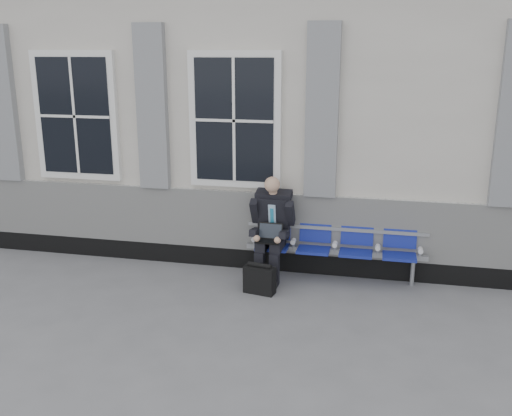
# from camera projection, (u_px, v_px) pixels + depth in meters

# --- Properties ---
(ground) EXTENTS (70.00, 70.00, 0.00)m
(ground) POSITION_uv_depth(u_px,v_px,m) (183.00, 305.00, 7.48)
(ground) COLOR slate
(ground) RESTS_ON ground
(station_building) EXTENTS (14.40, 4.40, 4.49)m
(station_building) POSITION_uv_depth(u_px,v_px,m) (243.00, 108.00, 10.15)
(station_building) COLOR beige
(station_building) RESTS_ON ground
(bench) EXTENTS (2.60, 0.47, 0.91)m
(bench) POSITION_uv_depth(u_px,v_px,m) (335.00, 243.00, 8.20)
(bench) COLOR #9EA0A3
(bench) RESTS_ON ground
(businessman) EXTENTS (0.63, 0.84, 1.51)m
(businessman) POSITION_uv_depth(u_px,v_px,m) (272.00, 225.00, 8.18)
(businessman) COLOR black
(businessman) RESTS_ON ground
(briefcase) EXTENTS (0.45, 0.26, 0.44)m
(briefcase) POSITION_uv_depth(u_px,v_px,m) (260.00, 279.00, 7.79)
(briefcase) COLOR black
(briefcase) RESTS_ON ground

